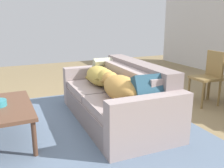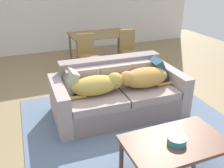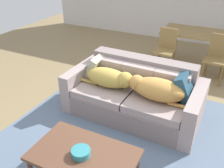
# 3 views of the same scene
# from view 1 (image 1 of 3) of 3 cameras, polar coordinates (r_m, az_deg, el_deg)

# --- Properties ---
(ground_plane) EXTENTS (10.00, 10.00, 0.00)m
(ground_plane) POSITION_cam_1_polar(r_m,az_deg,el_deg) (3.58, -1.65, -8.30)
(ground_plane) COLOR #8D7751
(area_rug) EXTENTS (3.08, 3.45, 0.01)m
(area_rug) POSITION_cam_1_polar(r_m,az_deg,el_deg) (3.35, -11.26, -10.20)
(area_rug) COLOR slate
(area_rug) RESTS_ON ground
(couch) EXTENTS (2.04, 1.04, 0.82)m
(couch) POSITION_cam_1_polar(r_m,az_deg,el_deg) (3.49, 1.52, -3.44)
(couch) COLOR gray
(couch) RESTS_ON ground
(dog_on_left_cushion) EXTENTS (0.90, 0.38, 0.30)m
(dog_on_left_cushion) POSITION_cam_1_polar(r_m,az_deg,el_deg) (3.67, -2.67, 1.81)
(dog_on_left_cushion) COLOR #BA9E47
(dog_on_left_cushion) RESTS_ON couch
(dog_on_right_cushion) EXTENTS (0.92, 0.40, 0.31)m
(dog_on_right_cushion) POSITION_cam_1_polar(r_m,az_deg,el_deg) (3.03, 1.94, -0.81)
(dog_on_right_cushion) COLOR #C48F45
(dog_on_right_cushion) RESTS_ON couch
(throw_pillow_by_left_arm) EXTENTS (0.25, 0.37, 0.38)m
(throw_pillow_by_left_arm) POSITION_cam_1_polar(r_m,az_deg,el_deg) (4.09, -1.99, 3.45)
(throw_pillow_by_left_arm) COLOR #AFAF92
(throw_pillow_by_left_arm) RESTS_ON couch
(throw_pillow_by_right_arm) EXTENTS (0.31, 0.41, 0.41)m
(throw_pillow_by_right_arm) POSITION_cam_1_polar(r_m,az_deg,el_deg) (2.81, 8.97, -1.86)
(throw_pillow_by_right_arm) COLOR #284F64
(throw_pillow_by_right_arm) RESTS_ON couch
(coffee_table) EXTENTS (1.09, 0.66, 0.44)m
(coffee_table) POSITION_cam_1_polar(r_m,az_deg,el_deg) (3.11, -24.18, -5.48)
(coffee_table) COLOR brown
(coffee_table) RESTS_ON ground
(dining_chair_near_left) EXTENTS (0.42, 0.42, 0.89)m
(dining_chair_near_left) POSITION_cam_1_polar(r_m,az_deg,el_deg) (4.40, 21.41, 1.99)
(dining_chair_near_left) COLOR olive
(dining_chair_near_left) RESTS_ON ground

